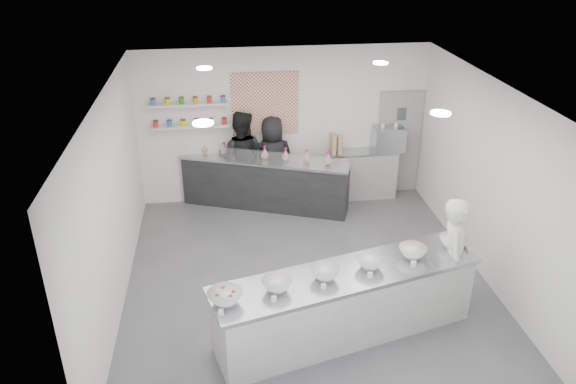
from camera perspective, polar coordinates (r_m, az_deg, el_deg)
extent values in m
plane|color=#515156|center=(8.81, 1.97, -9.02)|extent=(6.00, 6.00, 0.00)
plane|color=white|center=(7.50, 2.32, 10.08)|extent=(6.00, 6.00, 0.00)
plane|color=white|center=(10.79, -0.44, 6.77)|extent=(5.50, 0.00, 5.50)
plane|color=white|center=(8.10, -17.45, -1.33)|extent=(0.00, 6.00, 6.00)
plane|color=white|center=(8.89, 19.91, 0.77)|extent=(0.00, 6.00, 6.00)
cube|color=#969693|center=(11.41, 11.17, 4.95)|extent=(0.88, 0.04, 2.10)
cube|color=#B3401F|center=(10.59, -2.34, 8.94)|extent=(1.25, 0.03, 1.20)
cube|color=silver|center=(10.61, -9.87, 6.61)|extent=(1.45, 0.22, 0.04)
cube|color=silver|center=(10.48, -10.04, 8.77)|extent=(1.45, 0.22, 0.04)
cylinder|color=white|center=(6.46, -8.63, 6.94)|extent=(0.24, 0.24, 0.02)
cylinder|color=white|center=(6.97, 15.25, 7.73)|extent=(0.24, 0.24, 0.02)
cylinder|color=white|center=(8.96, -8.50, 12.33)|extent=(0.24, 0.24, 0.02)
cylinder|color=white|center=(9.33, 9.39, 12.82)|extent=(0.24, 0.24, 0.02)
cube|color=#989894|center=(7.57, 5.91, -11.25)|extent=(3.69, 1.73, 0.98)
cube|color=black|center=(10.76, -2.31, 0.94)|extent=(3.22, 1.69, 1.00)
cube|color=white|center=(10.26, -2.80, 3.50)|extent=(2.97, 1.14, 0.27)
cube|color=#989894|center=(11.24, 7.58, 1.82)|extent=(1.32, 0.42, 0.98)
cube|color=#93969E|center=(11.10, 10.15, 5.32)|extent=(0.60, 0.41, 0.46)
imported|color=white|center=(8.09, 16.45, -6.30)|extent=(0.62, 0.75, 1.76)
imported|color=black|center=(10.79, -4.76, 3.45)|extent=(1.05, 0.91, 1.86)
imported|color=black|center=(10.85, -1.57, 3.29)|extent=(0.90, 0.64, 1.73)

